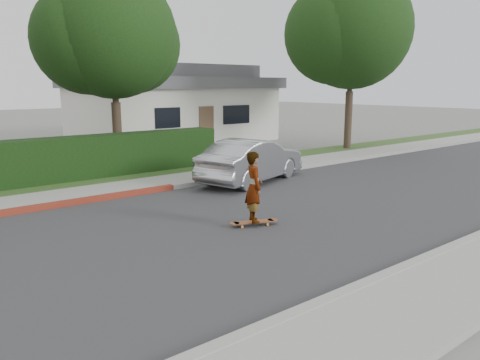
{
  "coord_description": "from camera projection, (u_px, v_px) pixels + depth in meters",
  "views": [
    {
      "loc": [
        -6.2,
        -8.2,
        3.16
      ],
      "look_at": [
        0.48,
        0.09,
        1.0
      ],
      "focal_mm": 35.0,
      "sensor_mm": 36.0,
      "label": 1
    }
  ],
  "objects": [
    {
      "name": "curb_near",
      "position": [
        379.0,
        280.0,
        7.56
      ],
      "size": [
        60.0,
        0.2,
        0.15
      ],
      "primitive_type": "cube",
      "color": "#9E9E99",
      "rests_on": "ground"
    },
    {
      "name": "curb_far",
      "position": [
        143.0,
        192.0,
        13.82
      ],
      "size": [
        60.0,
        0.2,
        0.15
      ],
      "primitive_type": "cube",
      "color": "#9E9E99",
      "rests_on": "ground"
    },
    {
      "name": "car_silver",
      "position": [
        252.0,
        160.0,
        15.49
      ],
      "size": [
        4.63,
        2.75,
        1.44
      ],
      "primitive_type": "imported",
      "rotation": [
        0.0,
        0.0,
        1.87
      ],
      "color": "#ABADB2",
      "rests_on": "ground"
    },
    {
      "name": "hedge",
      "position": [
        5.0,
        166.0,
        14.2
      ],
      "size": [
        15.0,
        1.0,
        1.5
      ],
      "primitive_type": "cube",
      "color": "black",
      "rests_on": "ground"
    },
    {
      "name": "tree_right",
      "position": [
        349.0,
        33.0,
        22.36
      ],
      "size": [
        6.32,
        5.6,
        8.56
      ],
      "color": "#33261C",
      "rests_on": "ground"
    },
    {
      "name": "sidewalk_far",
      "position": [
        129.0,
        187.0,
        14.51
      ],
      "size": [
        60.0,
        1.6,
        0.12
      ],
      "primitive_type": "cube",
      "color": "gray",
      "rests_on": "ground"
    },
    {
      "name": "planting_strip",
      "position": [
        108.0,
        180.0,
        15.73
      ],
      "size": [
        60.0,
        1.6,
        0.1
      ],
      "primitive_type": "cube",
      "color": "#2D4C1E",
      "rests_on": "ground"
    },
    {
      "name": "ground",
      "position": [
        226.0,
        226.0,
        10.7
      ],
      "size": [
        120.0,
        120.0,
        0.0
      ],
      "primitive_type": "plane",
      "color": "slate",
      "rests_on": "ground"
    },
    {
      "name": "road",
      "position": [
        226.0,
        226.0,
        10.7
      ],
      "size": [
        60.0,
        8.0,
        0.01
      ],
      "primitive_type": "cube",
      "color": "#2D2D30",
      "rests_on": "ground"
    },
    {
      "name": "house",
      "position": [
        170.0,
        104.0,
        27.41
      ],
      "size": [
        10.6,
        8.6,
        4.3
      ],
      "color": "beige",
      "rests_on": "ground"
    },
    {
      "name": "skateboarder",
      "position": [
        254.0,
        187.0,
        10.5
      ],
      "size": [
        0.6,
        0.69,
        1.61
      ],
      "primitive_type": "imported",
      "rotation": [
        0.0,
        0.0,
        1.13
      ],
      "color": "white",
      "rests_on": "skateboard"
    },
    {
      "name": "tree_center",
      "position": [
        110.0,
        38.0,
        17.65
      ],
      "size": [
        5.66,
        4.84,
        7.44
      ],
      "color": "#33261C",
      "rests_on": "ground"
    },
    {
      "name": "skateboard",
      "position": [
        254.0,
        222.0,
        10.66
      ],
      "size": [
        1.14,
        0.63,
        0.11
      ],
      "rotation": [
        0.0,
        0.0,
        -0.38
      ],
      "color": "#CF8939",
      "rests_on": "ground"
    },
    {
      "name": "sidewalk_near",
      "position": [
        432.0,
        300.0,
        6.87
      ],
      "size": [
        60.0,
        1.6,
        0.12
      ],
      "primitive_type": "cube",
      "color": "gray",
      "rests_on": "ground"
    }
  ]
}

